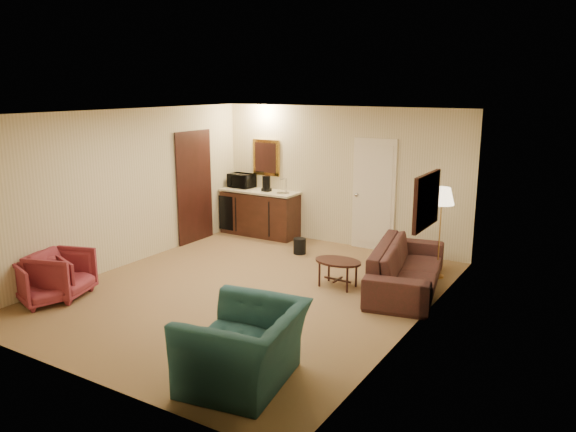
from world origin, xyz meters
name	(u,v)px	position (x,y,z in m)	size (l,w,h in m)	color
ground	(250,290)	(0.00, 0.00, 0.00)	(6.00, 6.00, 0.00)	olive
room_walls	(272,169)	(-0.10, 0.77, 1.72)	(5.02, 6.01, 2.61)	beige
wetbar_cabinet	(260,213)	(-1.65, 2.72, 0.46)	(1.64, 0.58, 0.92)	#3C1D13
sofa	(407,259)	(1.95, 1.30, 0.45)	(2.30, 0.67, 0.90)	black
teal_armchair	(244,334)	(1.48, -2.20, 0.53)	(1.22, 0.79, 1.06)	#204B51
rose_chair_near	(44,281)	(-2.15, -1.88, 0.33)	(0.64, 0.60, 0.66)	maroon
rose_chair_far	(61,272)	(-2.15, -1.60, 0.37)	(0.73, 0.68, 0.75)	maroon
coffee_table	(338,273)	(1.04, 0.82, 0.21)	(0.72, 0.49, 0.42)	black
floor_lamp	(440,233)	(2.20, 2.04, 0.73)	(0.38, 0.38, 1.45)	#B0803A
waste_bin	(300,246)	(-0.30, 2.00, 0.14)	(0.23, 0.23, 0.28)	black
microwave	(241,179)	(-2.15, 2.80, 1.09)	(0.51, 0.28, 0.35)	black
coffee_maker	(266,184)	(-1.49, 2.72, 1.07)	(0.16, 0.16, 0.30)	black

